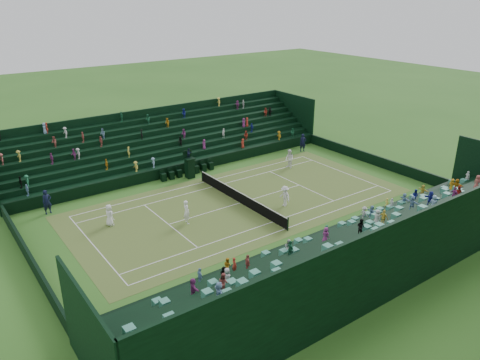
{
  "coord_description": "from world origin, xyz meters",
  "views": [
    {
      "loc": [
        27.65,
        -19.87,
        15.68
      ],
      "look_at": [
        0.0,
        0.0,
        2.0
      ],
      "focal_mm": 35.0,
      "sensor_mm": 36.0,
      "label": 1
    }
  ],
  "objects_px": {
    "tennis_net": "(240,197)",
    "umpire_chair": "(190,165)",
    "player_far_west": "(289,159)",
    "player_far_east": "(285,196)",
    "player_near_east": "(187,212)",
    "player_near_west": "(109,215)"
  },
  "relations": [
    {
      "from": "player_near_east",
      "to": "player_far_west",
      "type": "relative_size",
      "value": 1.0
    },
    {
      "from": "player_near_west",
      "to": "player_near_east",
      "type": "relative_size",
      "value": 0.9
    },
    {
      "from": "tennis_net",
      "to": "player_far_east",
      "type": "bearing_deg",
      "value": 46.28
    },
    {
      "from": "tennis_net",
      "to": "player_far_east",
      "type": "xyz_separation_m",
      "value": [
        2.45,
        2.56,
        0.31
      ]
    },
    {
      "from": "umpire_chair",
      "to": "player_near_west",
      "type": "xyz_separation_m",
      "value": [
        4.85,
        -9.44,
        -0.37
      ]
    },
    {
      "from": "player_near_west",
      "to": "player_far_west",
      "type": "relative_size",
      "value": 0.9
    },
    {
      "from": "tennis_net",
      "to": "player_near_west",
      "type": "xyz_separation_m",
      "value": [
        -2.37,
        -9.87,
        0.29
      ]
    },
    {
      "from": "player_near_east",
      "to": "player_far_east",
      "type": "height_order",
      "value": "player_near_east"
    },
    {
      "from": "tennis_net",
      "to": "player_far_west",
      "type": "height_order",
      "value": "player_far_west"
    },
    {
      "from": "player_near_west",
      "to": "player_near_east",
      "type": "distance_m",
      "value": 5.53
    },
    {
      "from": "player_far_west",
      "to": "player_far_east",
      "type": "xyz_separation_m",
      "value": [
        6.3,
        -6.03,
        -0.07
      ]
    },
    {
      "from": "player_near_east",
      "to": "player_far_west",
      "type": "height_order",
      "value": "player_far_west"
    },
    {
      "from": "tennis_net",
      "to": "player_near_east",
      "type": "relative_size",
      "value": 6.45
    },
    {
      "from": "tennis_net",
      "to": "umpire_chair",
      "type": "xyz_separation_m",
      "value": [
        -7.22,
        -0.43,
        0.67
      ]
    },
    {
      "from": "umpire_chair",
      "to": "player_far_east",
      "type": "bearing_deg",
      "value": 17.22
    },
    {
      "from": "player_near_east",
      "to": "player_near_west",
      "type": "bearing_deg",
      "value": 61.34
    },
    {
      "from": "player_near_east",
      "to": "player_far_east",
      "type": "distance_m",
      "value": 7.98
    },
    {
      "from": "player_near_east",
      "to": "player_far_west",
      "type": "xyz_separation_m",
      "value": [
        -4.41,
        13.77,
        0.0
      ]
    },
    {
      "from": "umpire_chair",
      "to": "player_near_east",
      "type": "height_order",
      "value": "umpire_chair"
    },
    {
      "from": "player_near_west",
      "to": "player_far_west",
      "type": "bearing_deg",
      "value": -97.26
    },
    {
      "from": "umpire_chair",
      "to": "player_near_east",
      "type": "bearing_deg",
      "value": -31.42
    },
    {
      "from": "player_far_east",
      "to": "player_far_west",
      "type": "bearing_deg",
      "value": 135.92
    }
  ]
}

